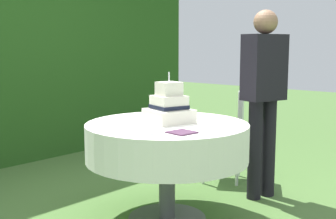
{
  "coord_description": "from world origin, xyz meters",
  "views": [
    {
      "loc": [
        -2.4,
        -2.16,
        1.31
      ],
      "look_at": [
        0.02,
        0.01,
        0.84
      ],
      "focal_mm": 47.6,
      "sensor_mm": 36.0,
      "label": 1
    }
  ],
  "objects_px": {
    "serving_plate_near": "(160,113)",
    "serving_plate_right": "(150,132)",
    "standing_person": "(264,91)",
    "serving_plate_left": "(208,125)",
    "cake_table": "(167,142)",
    "wedding_cake": "(169,108)",
    "napkin_stack": "(182,132)",
    "serving_plate_far": "(204,118)",
    "garden_chair": "(230,126)"
  },
  "relations": [
    {
      "from": "serving_plate_near",
      "to": "serving_plate_right",
      "type": "distance_m",
      "value": 0.82
    },
    {
      "from": "serving_plate_near",
      "to": "standing_person",
      "type": "xyz_separation_m",
      "value": [
        0.62,
        -0.61,
        0.18
      ]
    },
    {
      "from": "serving_plate_left",
      "to": "serving_plate_right",
      "type": "xyz_separation_m",
      "value": [
        -0.46,
        0.13,
        0.0
      ]
    },
    {
      "from": "serving_plate_left",
      "to": "standing_person",
      "type": "relative_size",
      "value": 0.07
    },
    {
      "from": "cake_table",
      "to": "serving_plate_right",
      "type": "relative_size",
      "value": 8.74
    },
    {
      "from": "wedding_cake",
      "to": "napkin_stack",
      "type": "distance_m",
      "value": 0.43
    },
    {
      "from": "serving_plate_near",
      "to": "serving_plate_right",
      "type": "bearing_deg",
      "value": -141.93
    },
    {
      "from": "serving_plate_near",
      "to": "serving_plate_right",
      "type": "relative_size",
      "value": 1.01
    },
    {
      "from": "serving_plate_left",
      "to": "serving_plate_far",
      "type": "bearing_deg",
      "value": 42.04
    },
    {
      "from": "serving_plate_far",
      "to": "standing_person",
      "type": "relative_size",
      "value": 0.09
    },
    {
      "from": "cake_table",
      "to": "napkin_stack",
      "type": "bearing_deg",
      "value": -123.48
    },
    {
      "from": "garden_chair",
      "to": "standing_person",
      "type": "relative_size",
      "value": 0.56
    },
    {
      "from": "serving_plate_near",
      "to": "standing_person",
      "type": "relative_size",
      "value": 0.09
    },
    {
      "from": "wedding_cake",
      "to": "napkin_stack",
      "type": "height_order",
      "value": "wedding_cake"
    },
    {
      "from": "serving_plate_right",
      "to": "serving_plate_far",
      "type": "bearing_deg",
      "value": 6.5
    },
    {
      "from": "standing_person",
      "to": "serving_plate_left",
      "type": "bearing_deg",
      "value": -178.23
    },
    {
      "from": "serving_plate_near",
      "to": "garden_chair",
      "type": "relative_size",
      "value": 0.16
    },
    {
      "from": "wedding_cake",
      "to": "serving_plate_far",
      "type": "height_order",
      "value": "wedding_cake"
    },
    {
      "from": "serving_plate_near",
      "to": "garden_chair",
      "type": "xyz_separation_m",
      "value": [
        0.84,
        -0.13,
        -0.21
      ]
    },
    {
      "from": "cake_table",
      "to": "serving_plate_left",
      "type": "distance_m",
      "value": 0.35
    },
    {
      "from": "serving_plate_right",
      "to": "serving_plate_near",
      "type": "bearing_deg",
      "value": 38.07
    },
    {
      "from": "serving_plate_right",
      "to": "garden_chair",
      "type": "xyz_separation_m",
      "value": [
        1.49,
        0.37,
        -0.21
      ]
    },
    {
      "from": "serving_plate_near",
      "to": "standing_person",
      "type": "bearing_deg",
      "value": -44.35
    },
    {
      "from": "serving_plate_near",
      "to": "napkin_stack",
      "type": "distance_m",
      "value": 0.84
    },
    {
      "from": "cake_table",
      "to": "serving_plate_right",
      "type": "height_order",
      "value": "serving_plate_right"
    },
    {
      "from": "serving_plate_near",
      "to": "napkin_stack",
      "type": "xyz_separation_m",
      "value": [
        -0.51,
        -0.66,
        -0.0
      ]
    },
    {
      "from": "standing_person",
      "to": "serving_plate_far",
      "type": "bearing_deg",
      "value": 162.13
    },
    {
      "from": "cake_table",
      "to": "standing_person",
      "type": "bearing_deg",
      "value": -16.09
    },
    {
      "from": "serving_plate_far",
      "to": "garden_chair",
      "type": "height_order",
      "value": "garden_chair"
    },
    {
      "from": "standing_person",
      "to": "serving_plate_near",
      "type": "bearing_deg",
      "value": 135.65
    },
    {
      "from": "serving_plate_far",
      "to": "serving_plate_left",
      "type": "bearing_deg",
      "value": -137.96
    },
    {
      "from": "wedding_cake",
      "to": "serving_plate_far",
      "type": "distance_m",
      "value": 0.34
    },
    {
      "from": "serving_plate_right",
      "to": "garden_chair",
      "type": "relative_size",
      "value": 0.15
    },
    {
      "from": "wedding_cake",
      "to": "serving_plate_left",
      "type": "distance_m",
      "value": 0.33
    },
    {
      "from": "cake_table",
      "to": "standing_person",
      "type": "distance_m",
      "value": 1.01
    },
    {
      "from": "wedding_cake",
      "to": "serving_plate_near",
      "type": "height_order",
      "value": "wedding_cake"
    },
    {
      "from": "napkin_stack",
      "to": "wedding_cake",
      "type": "bearing_deg",
      "value": 53.27
    },
    {
      "from": "serving_plate_far",
      "to": "serving_plate_right",
      "type": "height_order",
      "value": "same"
    },
    {
      "from": "cake_table",
      "to": "napkin_stack",
      "type": "height_order",
      "value": "napkin_stack"
    },
    {
      "from": "serving_plate_far",
      "to": "serving_plate_right",
      "type": "relative_size",
      "value": 1.07
    },
    {
      "from": "cake_table",
      "to": "serving_plate_far",
      "type": "xyz_separation_m",
      "value": [
        0.35,
        -0.08,
        0.15
      ]
    },
    {
      "from": "serving_plate_left",
      "to": "serving_plate_near",
      "type": "bearing_deg",
      "value": 73.84
    },
    {
      "from": "wedding_cake",
      "to": "serving_plate_left",
      "type": "bearing_deg",
      "value": -75.63
    },
    {
      "from": "napkin_stack",
      "to": "garden_chair",
      "type": "distance_m",
      "value": 1.47
    },
    {
      "from": "standing_person",
      "to": "serving_plate_right",
      "type": "bearing_deg",
      "value": 175.2
    },
    {
      "from": "cake_table",
      "to": "serving_plate_far",
      "type": "bearing_deg",
      "value": -13.07
    },
    {
      "from": "wedding_cake",
      "to": "napkin_stack",
      "type": "xyz_separation_m",
      "value": [
        -0.25,
        -0.33,
        -0.11
      ]
    },
    {
      "from": "napkin_stack",
      "to": "serving_plate_left",
      "type": "bearing_deg",
      "value": 5.19
    },
    {
      "from": "napkin_stack",
      "to": "serving_plate_far",
      "type": "bearing_deg",
      "value": 23.21
    },
    {
      "from": "wedding_cake",
      "to": "serving_plate_right",
      "type": "height_order",
      "value": "wedding_cake"
    }
  ]
}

